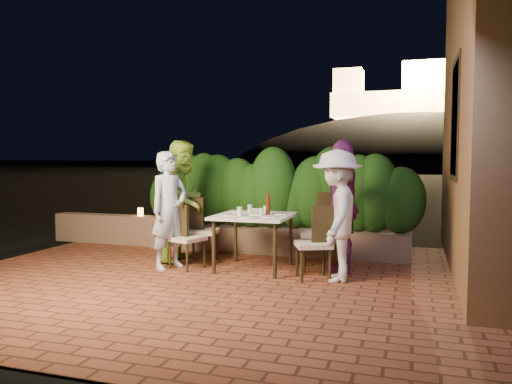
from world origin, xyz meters
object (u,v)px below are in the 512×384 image
at_px(diner_green, 184,201).
at_px(diner_purple, 343,206).
at_px(chair_left_back, 202,230).
at_px(parapet_lamp, 140,212).
at_px(dining_table, 254,242).
at_px(chair_right_front, 313,243).
at_px(bowl, 255,211).
at_px(beer_bottle, 268,203).
at_px(chair_left_front, 187,237).
at_px(chair_right_back, 318,231).
at_px(diner_blue, 169,210).
at_px(diner_white, 337,215).

bearing_deg(diner_green, diner_purple, -85.75).
relative_size(chair_left_back, parapet_lamp, 6.74).
relative_size(dining_table, chair_right_front, 1.09).
bearing_deg(bowl, beer_bottle, -44.37).
distance_m(chair_left_front, chair_right_back, 1.79).
bearing_deg(diner_blue, chair_left_front, -52.71).
bearing_deg(diner_green, bowl, -84.46).
relative_size(bowl, chair_left_front, 0.22).
bearing_deg(chair_left_back, chair_right_front, -26.96).
bearing_deg(chair_right_front, diner_purple, -139.69).
xyz_separation_m(dining_table, chair_right_back, (0.84, 0.24, 0.15)).
bearing_deg(bowl, chair_right_back, -3.19).
distance_m(chair_right_front, diner_blue, 2.03).
height_order(beer_bottle, chair_left_back, beer_bottle).
distance_m(diner_green, parapet_lamp, 1.67).
height_order(bowl, chair_right_front, chair_right_front).
height_order(beer_bottle, diner_white, diner_white).
bearing_deg(chair_right_back, chair_left_back, -15.73).
relative_size(bowl, diner_white, 0.12).
distance_m(dining_table, chair_left_back, 0.90).
xyz_separation_m(beer_bottle, diner_purple, (0.96, 0.25, -0.03)).
height_order(dining_table, chair_right_back, chair_right_back).
bearing_deg(bowl, chair_left_front, -147.63).
height_order(bowl, chair_left_back, chair_left_back).
height_order(chair_right_front, parapet_lamp, chair_right_front).
height_order(bowl, diner_blue, diner_blue).
bearing_deg(chair_left_front, diner_green, 139.38).
height_order(chair_left_front, parapet_lamp, chair_left_front).
relative_size(diner_purple, parapet_lamp, 12.57).
xyz_separation_m(chair_left_front, chair_right_front, (1.76, -0.06, 0.02)).
xyz_separation_m(dining_table, chair_right_front, (0.87, -0.28, 0.08)).
xyz_separation_m(dining_table, diner_green, (-1.17, 0.25, 0.51)).
bearing_deg(chair_right_front, diner_white, 162.50).
relative_size(dining_table, diner_green, 0.57).
bearing_deg(diner_purple, chair_left_back, -100.91).
bearing_deg(diner_blue, chair_right_back, -50.50).
distance_m(chair_left_front, chair_left_back, 0.45).
bearing_deg(beer_bottle, diner_blue, -167.24).
bearing_deg(chair_right_back, chair_left_front, -1.10).
distance_m(chair_right_front, diner_green, 2.15).
distance_m(dining_table, parapet_lamp, 2.78).
bearing_deg(dining_table, chair_left_front, -165.70).
height_order(chair_left_front, chair_left_back, chair_left_back).
relative_size(beer_bottle, diner_white, 0.20).
distance_m(bowl, diner_purple, 1.24).
height_order(chair_left_back, chair_right_back, chair_right_back).
relative_size(chair_left_back, chair_right_front, 1.03).
bearing_deg(diner_purple, diner_green, -101.81).
height_order(diner_green, diner_purple, diner_green).
xyz_separation_m(dining_table, diner_white, (1.16, -0.26, 0.44)).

